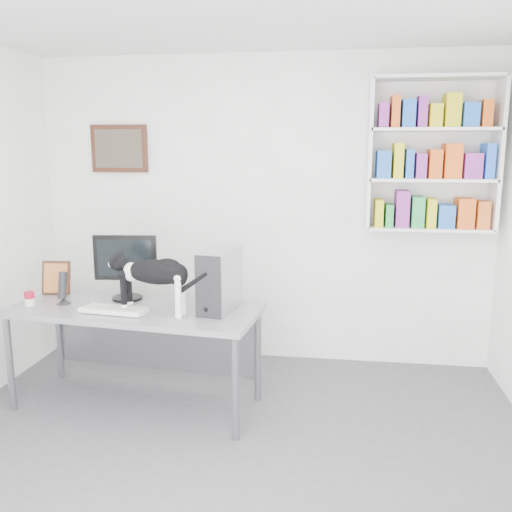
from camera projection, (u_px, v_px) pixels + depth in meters
The scene contains 11 objects.
room at pixel (213, 253), 2.87m from camera, with size 4.01×4.01×2.70m.
bookshelf at pixel (432, 155), 4.37m from camera, with size 1.03×0.28×1.24m, color silver.
wall_art at pixel (119, 149), 4.86m from camera, with size 0.52×0.04×0.42m, color #442315.
desk at pixel (136, 357), 4.02m from camera, with size 1.82×0.71×0.76m, color gray.
monitor at pixel (126, 267), 4.13m from camera, with size 0.48×0.23×0.51m, color black.
keyboard at pixel (114, 310), 3.84m from camera, with size 0.47×0.18×0.04m, color silver.
pc_tower at pixel (220, 280), 3.85m from camera, with size 0.20×0.44×0.44m, color #A3A3A7.
speaker at pixel (63, 287), 4.03m from camera, with size 0.11×0.11×0.25m, color black.
leaning_print at pixel (56, 277), 4.30m from camera, with size 0.22×0.09×0.28m, color #442315.
soup_can at pixel (30, 298), 4.00m from camera, with size 0.07×0.07×0.11m, color #A60E25.
cat at pixel (155, 286), 3.75m from camera, with size 0.67×0.18×0.41m, color black, non-canonical shape.
Camera 1 is at (0.63, -2.75, 1.89)m, focal length 38.00 mm.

